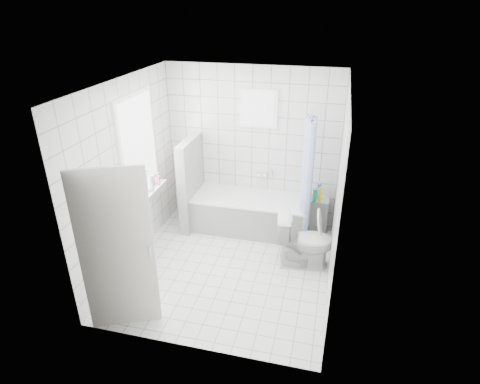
# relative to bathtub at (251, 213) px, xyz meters

# --- Properties ---
(ground) EXTENTS (3.00, 3.00, 0.00)m
(ground) POSITION_rel_bathtub_xyz_m (-0.08, -1.12, -0.29)
(ground) COLOR white
(ground) RESTS_ON ground
(ceiling) EXTENTS (3.00, 3.00, 0.00)m
(ceiling) POSITION_rel_bathtub_xyz_m (-0.08, -1.12, 2.31)
(ceiling) COLOR white
(ceiling) RESTS_ON ground
(wall_back) EXTENTS (2.80, 0.02, 2.60)m
(wall_back) POSITION_rel_bathtub_xyz_m (-0.08, 0.38, 1.01)
(wall_back) COLOR white
(wall_back) RESTS_ON ground
(wall_front) EXTENTS (2.80, 0.02, 2.60)m
(wall_front) POSITION_rel_bathtub_xyz_m (-0.08, -2.62, 1.01)
(wall_front) COLOR white
(wall_front) RESTS_ON ground
(wall_left) EXTENTS (0.02, 3.00, 2.60)m
(wall_left) POSITION_rel_bathtub_xyz_m (-1.48, -1.12, 1.01)
(wall_left) COLOR white
(wall_left) RESTS_ON ground
(wall_right) EXTENTS (0.02, 3.00, 2.60)m
(wall_right) POSITION_rel_bathtub_xyz_m (1.32, -1.12, 1.01)
(wall_right) COLOR white
(wall_right) RESTS_ON ground
(window_left) EXTENTS (0.01, 0.90, 1.40)m
(window_left) POSITION_rel_bathtub_xyz_m (-1.43, -0.82, 1.31)
(window_left) COLOR white
(window_left) RESTS_ON wall_left
(window_back) EXTENTS (0.50, 0.01, 0.50)m
(window_back) POSITION_rel_bathtub_xyz_m (0.02, 0.33, 1.66)
(window_back) COLOR white
(window_back) RESTS_ON wall_back
(window_sill) EXTENTS (0.18, 1.02, 0.08)m
(window_sill) POSITION_rel_bathtub_xyz_m (-1.39, -0.82, 0.57)
(window_sill) COLOR white
(window_sill) RESTS_ON wall_left
(door) EXTENTS (0.75, 0.36, 2.00)m
(door) POSITION_rel_bathtub_xyz_m (-0.96, -2.44, 0.71)
(door) COLOR silver
(door) RESTS_ON ground
(bathtub) EXTENTS (1.86, 0.77, 0.58)m
(bathtub) POSITION_rel_bathtub_xyz_m (0.00, 0.00, 0.00)
(bathtub) COLOR white
(bathtub) RESTS_ON ground
(partition_wall) EXTENTS (0.15, 0.85, 1.50)m
(partition_wall) POSITION_rel_bathtub_xyz_m (-1.00, -0.05, 0.46)
(partition_wall) COLOR white
(partition_wall) RESTS_ON ground
(tiled_ledge) EXTENTS (0.40, 0.24, 0.55)m
(tiled_ledge) POSITION_rel_bathtub_xyz_m (1.03, 0.25, -0.02)
(tiled_ledge) COLOR white
(tiled_ledge) RESTS_ON ground
(toilet) EXTENTS (0.85, 0.56, 0.81)m
(toilet) POSITION_rel_bathtub_xyz_m (0.95, -0.80, 0.11)
(toilet) COLOR silver
(toilet) RESTS_ON ground
(curtain_rod) EXTENTS (0.02, 0.80, 0.02)m
(curtain_rod) POSITION_rel_bathtub_xyz_m (0.87, -0.02, 1.71)
(curtain_rod) COLOR silver
(curtain_rod) RESTS_ON wall_back
(shower_curtain) EXTENTS (0.14, 0.48, 1.78)m
(shower_curtain) POSITION_rel_bathtub_xyz_m (0.87, -0.16, 0.81)
(shower_curtain) COLOR #4871D4
(shower_curtain) RESTS_ON curtain_rod
(tub_faucet) EXTENTS (0.18, 0.06, 0.06)m
(tub_faucet) POSITION_rel_bathtub_xyz_m (0.10, 0.33, 0.56)
(tub_faucet) COLOR silver
(tub_faucet) RESTS_ON wall_back
(sill_bottles) EXTENTS (0.17, 0.81, 0.33)m
(sill_bottles) POSITION_rel_bathtub_xyz_m (-1.38, -0.91, 0.76)
(sill_bottles) COLOR #CD66A4
(sill_bottles) RESTS_ON window_sill
(ledge_bottles) EXTENTS (0.14, 0.18, 0.26)m
(ledge_bottles) POSITION_rel_bathtub_xyz_m (1.04, 0.21, 0.38)
(ledge_bottles) COLOR #19994F
(ledge_bottles) RESTS_ON tiled_ledge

